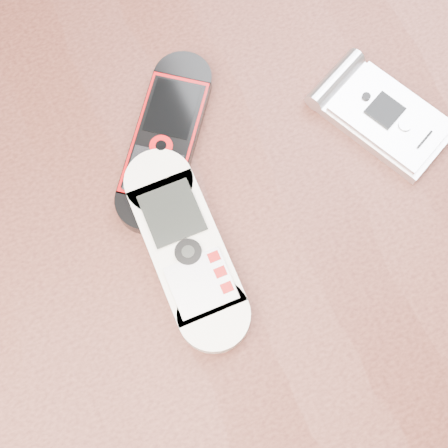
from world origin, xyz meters
TOP-DOWN VIEW (x-y plane):
  - ground at (0.00, 0.00)m, footprint 4.00×4.00m
  - table at (0.00, 0.00)m, footprint 1.20×0.80m
  - nokia_white at (-0.03, -0.01)m, footprint 0.06×0.16m
  - nokia_black_red at (-0.01, 0.08)m, footprint 0.13×0.15m
  - motorola_razr at (0.16, 0.03)m, footprint 0.10×0.13m

SIDE VIEW (x-z plane):
  - ground at x=0.00m, z-range 0.00..0.00m
  - table at x=0.00m, z-range 0.27..1.02m
  - nokia_black_red at x=-0.01m, z-range 0.75..0.77m
  - motorola_razr at x=0.16m, z-range 0.75..0.77m
  - nokia_white at x=-0.03m, z-range 0.75..0.77m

